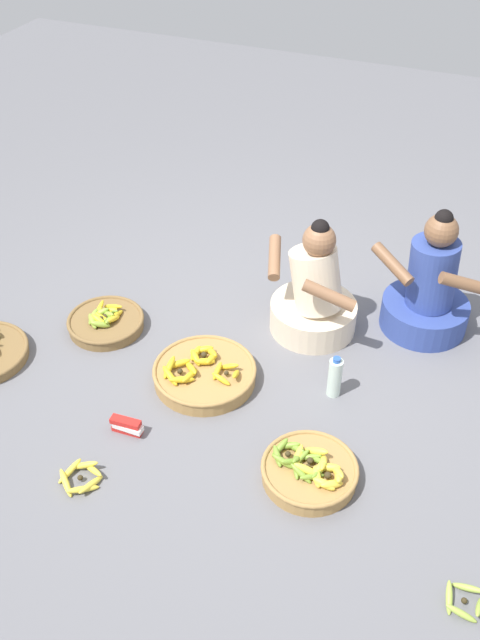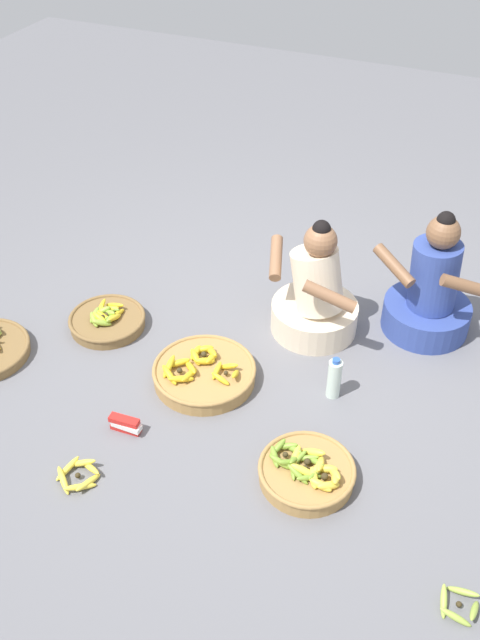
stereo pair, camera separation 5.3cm
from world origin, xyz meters
name	(u,v)px [view 2 (the right image)]	position (x,y,z in m)	size (l,w,h in m)	color
ground_plane	(253,346)	(0.00, 0.00, 0.00)	(10.00, 10.00, 0.00)	slate
vendor_woman_front	(315,297)	(0.27, 0.30, 0.24)	(0.64, 0.53, 0.76)	beige
vendor_woman_behind	(430,294)	(0.89, 0.57, 0.26)	(0.72, 0.52, 0.81)	#334793
banana_basket_front_right	(307,472)	(0.61, -0.80, 0.06)	(0.47, 0.47, 0.16)	#A87F47
banana_basket_back_left	(107,320)	(-0.89, -0.18, 0.05)	(0.47, 0.47, 0.14)	brown
banana_basket_near_vendor	(204,373)	(-0.14, -0.37, 0.06)	(0.58, 0.58, 0.16)	#A87F47
loose_bananas_mid_right	(459,605)	(1.40, -1.18, 0.03)	(0.17, 0.17, 0.08)	#9EB747
loose_bananas_back_right	(78,475)	(-0.41, -1.24, 0.03)	(0.23, 0.23, 0.08)	yellow
water_bottle	(334,378)	(0.55, -0.20, 0.12)	(0.08, 0.08, 0.26)	silver
packet_carton_stack	(126,425)	(-0.35, -0.88, 0.04)	(0.17, 0.06, 0.09)	red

